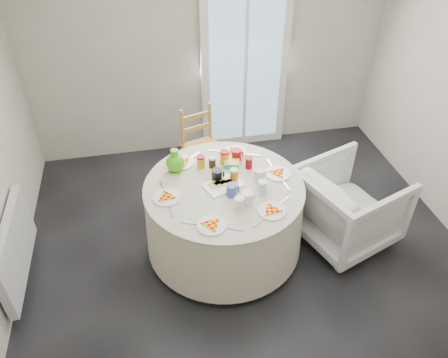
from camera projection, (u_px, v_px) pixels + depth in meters
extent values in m
plane|color=black|center=(250.00, 261.00, 3.95)|extent=(4.00, 4.00, 0.00)
cube|color=#BCB5A3|center=(208.00, 41.00, 4.70)|extent=(4.00, 0.02, 2.60)
cube|color=silver|center=(245.00, 62.00, 4.87)|extent=(1.00, 0.08, 2.10)
cube|color=silver|center=(16.00, 248.00, 3.56)|extent=(0.07, 1.00, 0.55)
cylinder|color=beige|center=(224.00, 217.00, 3.87)|extent=(1.39, 1.39, 0.70)
imported|color=silver|center=(348.00, 204.00, 3.97)|extent=(0.98, 1.01, 0.83)
cube|color=#19B5AD|center=(232.00, 161.00, 3.83)|extent=(0.16, 0.13, 0.05)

